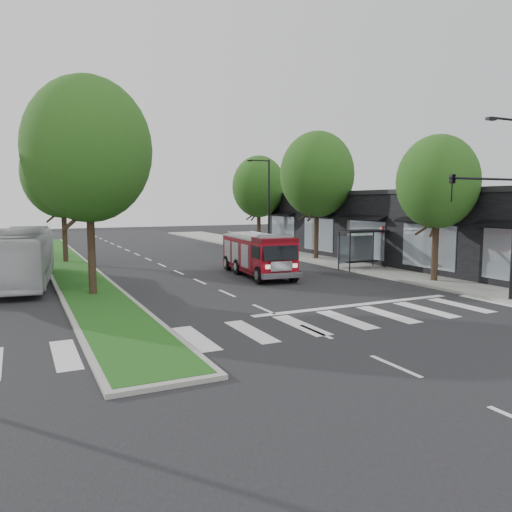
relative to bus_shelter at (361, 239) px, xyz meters
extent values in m
plane|color=black|center=(-11.20, -8.15, -2.04)|extent=(140.00, 140.00, 0.00)
cube|color=gray|center=(1.30, 1.85, -1.96)|extent=(5.00, 80.00, 0.15)
cube|color=gray|center=(-17.20, 9.85, -1.97)|extent=(3.00, 50.00, 0.14)
cube|color=#184B15|center=(-17.20, 9.85, -1.89)|extent=(2.60, 49.50, 0.02)
cube|color=black|center=(5.80, 1.85, 0.46)|extent=(8.00, 30.00, 5.00)
cylinder|color=black|center=(-1.40, -0.75, -0.79)|extent=(0.08, 0.08, 2.50)
cylinder|color=black|center=(1.40, -0.75, -0.79)|extent=(0.08, 0.08, 2.50)
cylinder|color=black|center=(-1.40, 0.45, -0.79)|extent=(0.08, 0.08, 2.50)
cylinder|color=black|center=(1.40, 0.45, -0.79)|extent=(0.08, 0.08, 2.50)
cube|color=black|center=(0.00, -0.15, 0.51)|extent=(3.20, 1.60, 0.12)
cube|color=#8C99A5|center=(0.00, 0.55, -0.74)|extent=(2.80, 0.04, 1.80)
cube|color=black|center=(0.00, -0.15, -1.49)|extent=(2.40, 0.40, 0.08)
cylinder|color=black|center=(0.30, -6.15, -0.17)|extent=(0.36, 0.36, 3.74)
ellipsoid|color=#13340E|center=(0.30, -6.15, 3.49)|extent=(4.40, 4.40, 5.06)
cylinder|color=black|center=(0.30, 5.85, 0.16)|extent=(0.36, 0.36, 4.40)
ellipsoid|color=#13340E|center=(0.30, 5.85, 4.46)|extent=(5.60, 5.60, 6.44)
cylinder|color=black|center=(0.30, 15.85, -0.06)|extent=(0.36, 0.36, 3.96)
ellipsoid|color=#13340E|center=(0.30, 15.85, 3.81)|extent=(5.00, 5.00, 5.75)
cylinder|color=black|center=(-17.20, -2.15, 0.27)|extent=(0.36, 0.36, 4.62)
ellipsoid|color=#13340E|center=(-17.20, -2.15, 4.79)|extent=(5.80, 5.80, 6.67)
cylinder|color=black|center=(-17.20, 11.85, 0.16)|extent=(0.36, 0.36, 4.40)
ellipsoid|color=#13340E|center=(-17.20, 11.85, 4.46)|extent=(5.60, 5.60, 6.44)
cylinder|color=black|center=(-1.60, -11.65, 5.86)|extent=(1.80, 0.10, 0.10)
cube|color=black|center=(-2.50, -11.65, 5.81)|extent=(0.45, 0.20, 0.12)
cylinder|color=black|center=(-2.70, -11.65, 3.36)|extent=(4.00, 0.10, 0.10)
imported|color=black|center=(-4.50, -11.65, 2.96)|extent=(0.18, 0.22, 1.10)
cylinder|color=black|center=(-0.70, 11.85, 1.96)|extent=(0.16, 0.16, 8.00)
cylinder|color=black|center=(-1.60, 11.85, 5.86)|extent=(1.80, 0.10, 0.10)
cube|color=black|center=(-2.50, 11.85, 5.81)|extent=(0.45, 0.20, 0.12)
cube|color=#56040C|center=(-7.26, 0.58, -1.60)|extent=(2.87, 7.57, 0.22)
cube|color=maroon|center=(-7.19, 1.28, -0.67)|extent=(2.71, 5.81, 1.76)
cube|color=maroon|center=(-7.51, -2.14, -0.67)|extent=(2.34, 1.78, 1.85)
cube|color=#B2B2B7|center=(-7.19, 1.28, 0.25)|extent=(2.71, 5.81, 0.11)
cylinder|color=#B2B2B7|center=(-7.98, 1.35, 0.43)|extent=(0.57, 5.27, 0.09)
cylinder|color=#B2B2B7|center=(-6.41, 1.21, 0.43)|extent=(0.57, 5.27, 0.09)
cube|color=silver|center=(-7.60, -3.15, -1.51)|extent=(2.31, 0.52, 0.31)
cube|color=#8C99A5|center=(-7.51, -2.14, 0.51)|extent=(1.96, 0.48, 0.16)
cylinder|color=black|center=(-8.54, -2.31, -1.55)|extent=(0.40, 0.99, 0.97)
cylinder|color=black|center=(-6.53, -2.49, -1.55)|extent=(0.40, 0.99, 0.97)
cylinder|color=black|center=(-8.20, 1.37, -1.55)|extent=(0.40, 0.99, 0.97)
cylinder|color=black|center=(-6.19, 1.19, -1.55)|extent=(0.40, 0.99, 0.97)
cylinder|color=black|center=(-8.01, 3.48, -1.55)|extent=(0.40, 0.99, 0.97)
cylinder|color=black|center=(-5.99, 3.29, -1.55)|extent=(0.40, 0.99, 0.97)
imported|color=silver|center=(-20.09, 3.01, -0.52)|extent=(3.74, 11.15, 3.05)
camera|label=1|loc=(-20.33, -26.36, 2.43)|focal=35.00mm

